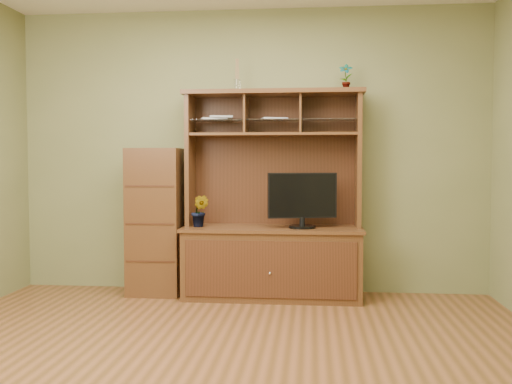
# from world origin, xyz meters

# --- Properties ---
(room) EXTENTS (4.54, 4.04, 2.74)m
(room) POSITION_xyz_m (0.00, 0.00, 1.35)
(room) COLOR brown
(room) RESTS_ON ground
(media_hutch) EXTENTS (1.66, 0.61, 1.90)m
(media_hutch) POSITION_xyz_m (0.23, 1.73, 0.52)
(media_hutch) COLOR #4D2B16
(media_hutch) RESTS_ON room
(monitor) EXTENTS (0.62, 0.24, 0.50)m
(monitor) POSITION_xyz_m (0.51, 1.65, 0.91)
(monitor) COLOR black
(monitor) RESTS_ON media_hutch
(orchid_plant) EXTENTS (0.18, 0.16, 0.29)m
(orchid_plant) POSITION_xyz_m (-0.43, 1.65, 0.80)
(orchid_plant) COLOR #2D531C
(orchid_plant) RESTS_ON media_hutch
(top_plant) EXTENTS (0.14, 0.11, 0.24)m
(top_plant) POSITION_xyz_m (0.89, 1.80, 2.02)
(top_plant) COLOR #345D20
(top_plant) RESTS_ON media_hutch
(reed_diffuser) EXTENTS (0.06, 0.06, 0.30)m
(reed_diffuser) POSITION_xyz_m (-0.10, 1.80, 2.02)
(reed_diffuser) COLOR silver
(reed_diffuser) RESTS_ON media_hutch
(magazines) EXTENTS (0.83, 0.24, 0.04)m
(magazines) POSITION_xyz_m (-0.12, 1.81, 1.65)
(magazines) COLOR silver
(magazines) RESTS_ON media_hutch
(side_cabinet) EXTENTS (0.49, 0.45, 1.37)m
(side_cabinet) POSITION_xyz_m (-0.87, 1.76, 0.69)
(side_cabinet) COLOR #4D2B16
(side_cabinet) RESTS_ON room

